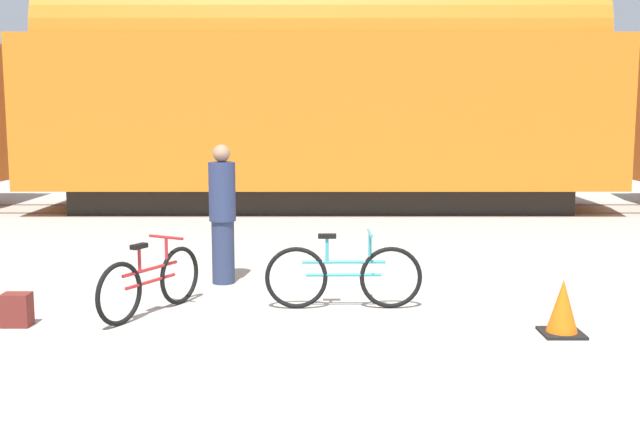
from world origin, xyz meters
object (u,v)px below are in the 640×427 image
Objects in this scene: bicycle_maroon at (150,282)px; bicycle_teal at (343,276)px; person_in_navy at (222,214)px; backpack at (16,310)px; freight_train at (320,88)px; traffic_cone at (562,309)px.

bicycle_teal is at bearing 6.40° from bicycle_maroon.
person_in_navy reaches higher than bicycle_maroon.
person_in_navy is at bearing 46.30° from backpack.
bicycle_maroon is 1.36m from backpack.
freight_train reaches higher than backpack.
person_in_navy is (-1.49, 1.24, 0.52)m from bicycle_teal.
bicycle_teal is at bearing -88.36° from freight_train.
bicycle_teal is at bearing 154.87° from traffic_cone.
person_in_navy is 5.19× the size of backpack.
backpack is (-1.27, -0.46, -0.18)m from bicycle_maroon.
freight_train reaches higher than bicycle_maroon.
traffic_cone is at bearing -76.19° from freight_train.
bicycle_maroon is 0.84× the size of bicycle_teal.
freight_train is 27.57× the size of bicycle_maroon.
bicycle_teal is at bearing 11.75° from backpack.
backpack is (-3.35, -0.70, -0.20)m from bicycle_teal.
person_in_navy is at bearing -99.65° from freight_train.
bicycle_maroon is 4.31× the size of backpack.
bicycle_maroon is 1.68m from person_in_navy.
freight_train is 7.66m from person_in_navy.
freight_train is at bearing 78.25° from bicycle_maroon.
person_in_navy is 3.21× the size of traffic_cone.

